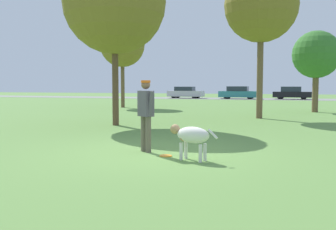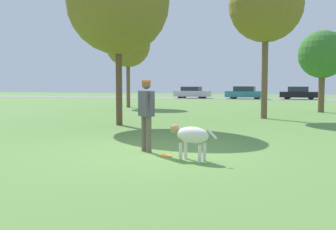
{
  "view_description": "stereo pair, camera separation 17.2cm",
  "coord_description": "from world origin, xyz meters",
  "px_view_note": "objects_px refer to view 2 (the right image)",
  "views": [
    {
      "loc": [
        2.98,
        -8.5,
        1.55
      ],
      "look_at": [
        0.39,
        -0.39,
        0.9
      ],
      "focal_mm": 42.0,
      "sensor_mm": 36.0,
      "label": 1
    },
    {
      "loc": [
        3.14,
        -8.44,
        1.55
      ],
      "look_at": [
        0.39,
        -0.39,
        0.9
      ],
      "focal_mm": 42.0,
      "sensor_mm": 36.0,
      "label": 2
    }
  ],
  "objects_px": {
    "frisbee": "(166,156)",
    "tree_mid_center": "(266,5)",
    "dog": "(191,136)",
    "person": "(146,110)",
    "parked_car_silver": "(192,93)",
    "tree_far_left": "(128,45)",
    "tree_near_left": "(118,3)",
    "parked_car_black": "(299,93)",
    "tree_far_right": "(322,55)",
    "parked_car_teal": "(245,93)"
  },
  "relations": [
    {
      "from": "person",
      "to": "tree_far_left",
      "type": "relative_size",
      "value": 0.28
    },
    {
      "from": "tree_mid_center",
      "to": "dog",
      "type": "bearing_deg",
      "value": -92.58
    },
    {
      "from": "tree_near_left",
      "to": "tree_mid_center",
      "type": "relative_size",
      "value": 0.96
    },
    {
      "from": "tree_near_left",
      "to": "parked_car_black",
      "type": "xyz_separation_m",
      "value": [
        6.37,
        30.65,
        -3.98
      ]
    },
    {
      "from": "parked_car_teal",
      "to": "tree_mid_center",
      "type": "bearing_deg",
      "value": -78.55
    },
    {
      "from": "frisbee",
      "to": "parked_car_black",
      "type": "distance_m",
      "value": 36.44
    },
    {
      "from": "dog",
      "to": "parked_car_black",
      "type": "relative_size",
      "value": 0.27
    },
    {
      "from": "person",
      "to": "parked_car_teal",
      "type": "relative_size",
      "value": 0.38
    },
    {
      "from": "tree_mid_center",
      "to": "person",
      "type": "bearing_deg",
      "value": -99.71
    },
    {
      "from": "dog",
      "to": "frisbee",
      "type": "height_order",
      "value": "dog"
    },
    {
      "from": "person",
      "to": "parked_car_silver",
      "type": "xyz_separation_m",
      "value": [
        -8.74,
        35.8,
        -0.32
      ]
    },
    {
      "from": "dog",
      "to": "parked_car_silver",
      "type": "bearing_deg",
      "value": -57.49
    },
    {
      "from": "tree_far_left",
      "to": "parked_car_black",
      "type": "bearing_deg",
      "value": 60.49
    },
    {
      "from": "frisbee",
      "to": "parked_car_teal",
      "type": "xyz_separation_m",
      "value": [
        -3.17,
        35.85,
        0.66
      ]
    },
    {
      "from": "dog",
      "to": "tree_far_right",
      "type": "distance_m",
      "value": 16.63
    },
    {
      "from": "tree_near_left",
      "to": "person",
      "type": "bearing_deg",
      "value": -58.31
    },
    {
      "from": "tree_mid_center",
      "to": "tree_far_left",
      "type": "bearing_deg",
      "value": 147.45
    },
    {
      "from": "dog",
      "to": "frisbee",
      "type": "distance_m",
      "value": 0.86
    },
    {
      "from": "tree_near_left",
      "to": "parked_car_black",
      "type": "relative_size",
      "value": 1.63
    },
    {
      "from": "frisbee",
      "to": "tree_far_right",
      "type": "height_order",
      "value": "tree_far_right"
    },
    {
      "from": "frisbee",
      "to": "tree_far_left",
      "type": "xyz_separation_m",
      "value": [
        -8.59,
        16.79,
        4.28
      ]
    },
    {
      "from": "person",
      "to": "dog",
      "type": "distance_m",
      "value": 1.5
    },
    {
      "from": "dog",
      "to": "parked_car_silver",
      "type": "distance_m",
      "value": 37.83
    },
    {
      "from": "parked_car_teal",
      "to": "parked_car_black",
      "type": "relative_size",
      "value": 1.08
    },
    {
      "from": "parked_car_teal",
      "to": "dog",
      "type": "bearing_deg",
      "value": -82.2
    },
    {
      "from": "person",
      "to": "parked_car_black",
      "type": "bearing_deg",
      "value": 124.79
    },
    {
      "from": "tree_far_right",
      "to": "tree_far_left",
      "type": "bearing_deg",
      "value": 175.47
    },
    {
      "from": "frisbee",
      "to": "tree_mid_center",
      "type": "xyz_separation_m",
      "value": [
        1.13,
        10.59,
        5.14
      ]
    },
    {
      "from": "frisbee",
      "to": "tree_mid_center",
      "type": "bearing_deg",
      "value": 83.89
    },
    {
      "from": "person",
      "to": "parked_car_black",
      "type": "distance_m",
      "value": 36.09
    },
    {
      "from": "dog",
      "to": "parked_car_teal",
      "type": "distance_m",
      "value": 36.35
    },
    {
      "from": "dog",
      "to": "tree_mid_center",
      "type": "xyz_separation_m",
      "value": [
        0.49,
        10.88,
        4.64
      ]
    },
    {
      "from": "tree_far_right",
      "to": "tree_near_left",
      "type": "bearing_deg",
      "value": -127.32
    },
    {
      "from": "tree_near_left",
      "to": "parked_car_black",
      "type": "height_order",
      "value": "tree_near_left"
    },
    {
      "from": "tree_near_left",
      "to": "parked_car_teal",
      "type": "distance_m",
      "value": 30.42
    },
    {
      "from": "person",
      "to": "tree_mid_center",
      "type": "distance_m",
      "value": 11.15
    },
    {
      "from": "parked_car_silver",
      "to": "tree_far_right",
      "type": "bearing_deg",
      "value": -56.02
    },
    {
      "from": "frisbee",
      "to": "tree_far_left",
      "type": "bearing_deg",
      "value": 117.08
    },
    {
      "from": "dog",
      "to": "tree_far_left",
      "type": "height_order",
      "value": "tree_far_left"
    },
    {
      "from": "parked_car_teal",
      "to": "parked_car_silver",
      "type": "bearing_deg",
      "value": 178.62
    },
    {
      "from": "tree_near_left",
      "to": "parked_car_silver",
      "type": "distance_m",
      "value": 31.24
    },
    {
      "from": "frisbee",
      "to": "tree_near_left",
      "type": "height_order",
      "value": "tree_near_left"
    },
    {
      "from": "frisbee",
      "to": "tree_near_left",
      "type": "distance_m",
      "value": 8.32
    },
    {
      "from": "person",
      "to": "tree_far_left",
      "type": "xyz_separation_m",
      "value": [
        -7.97,
        16.4,
        3.31
      ]
    },
    {
      "from": "tree_mid_center",
      "to": "frisbee",
      "type": "bearing_deg",
      "value": -96.11
    },
    {
      "from": "tree_far_right",
      "to": "parked_car_black",
      "type": "height_order",
      "value": "tree_far_right"
    },
    {
      "from": "person",
      "to": "parked_car_silver",
      "type": "distance_m",
      "value": 36.86
    },
    {
      "from": "dog",
      "to": "tree_near_left",
      "type": "distance_m",
      "value": 8.57
    },
    {
      "from": "parked_car_black",
      "to": "tree_near_left",
      "type": "bearing_deg",
      "value": -99.08
    },
    {
      "from": "dog",
      "to": "tree_far_left",
      "type": "xyz_separation_m",
      "value": [
        -9.23,
        17.08,
        3.78
      ]
    }
  ]
}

